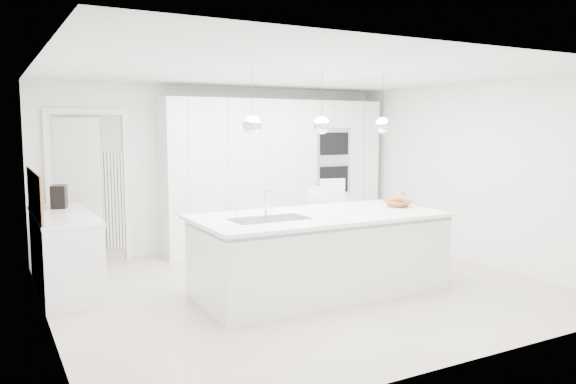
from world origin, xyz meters
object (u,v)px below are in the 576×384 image
fruit_bowl (398,203)px  espresso_machine (59,197)px  bar_stool_left (324,230)px  island_base (321,255)px  bar_stool_right (338,223)px

fruit_bowl → espresso_machine: size_ratio=1.19×
espresso_machine → bar_stool_left: espresso_machine is taller
espresso_machine → bar_stool_left: size_ratio=0.25×
island_base → espresso_machine: size_ratio=10.04×
espresso_machine → island_base: bearing=-23.2°
bar_stool_left → bar_stool_right: bearing=26.6°
fruit_bowl → espresso_machine: bearing=152.9°
fruit_bowl → bar_stool_right: bar_stool_right is taller
espresso_machine → bar_stool_right: espresso_machine is taller
island_base → bar_stool_right: (0.88, 0.97, 0.15)m
bar_stool_right → island_base: bearing=-124.4°
fruit_bowl → bar_stool_right: size_ratio=0.28×
fruit_bowl → island_base: bearing=-176.3°
bar_stool_right → espresso_machine: bearing=171.4°
island_base → fruit_bowl: bearing=3.7°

